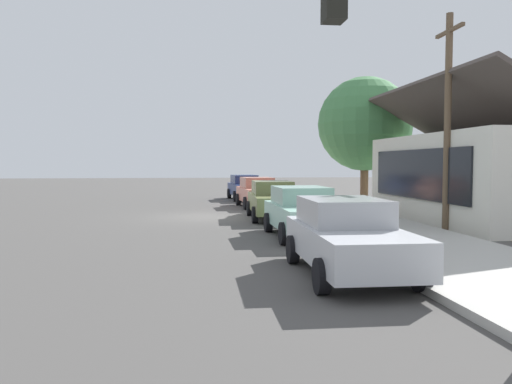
% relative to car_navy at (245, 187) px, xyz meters
% --- Properties ---
extents(ground_plane, '(120.00, 120.00, 0.00)m').
position_rel_car_navy_xyz_m(ground_plane, '(10.13, -2.75, -0.81)').
color(ground_plane, '#4C4947').
extents(sidewalk_curb, '(60.00, 4.20, 0.16)m').
position_rel_car_navy_xyz_m(sidewalk_curb, '(10.13, 2.85, -0.73)').
color(sidewalk_curb, '#B2AFA8').
rests_on(sidewalk_curb, ground).
extents(car_navy, '(4.76, 2.13, 1.59)m').
position_rel_car_navy_xyz_m(car_navy, '(0.00, 0.00, 0.00)').
color(car_navy, navy).
rests_on(car_navy, ground).
extents(car_coral, '(4.48, 2.17, 1.59)m').
position_rel_car_navy_xyz_m(car_coral, '(5.55, 0.13, -0.00)').
color(car_coral, '#EA8C75').
rests_on(car_coral, ground).
extents(car_olive, '(4.65, 2.17, 1.59)m').
position_rel_car_navy_xyz_m(car_olive, '(11.31, 0.03, 0.00)').
color(car_olive, olive).
rests_on(car_olive, ground).
extents(car_seafoam, '(4.47, 2.11, 1.59)m').
position_rel_car_navy_xyz_m(car_seafoam, '(16.65, 0.14, 0.00)').
color(car_seafoam, '#9ED1BC').
rests_on(car_seafoam, ground).
extents(car_silver, '(4.59, 2.12, 1.59)m').
position_rel_car_navy_xyz_m(car_silver, '(22.12, -0.12, 0.00)').
color(car_silver, silver).
rests_on(car_silver, ground).
extents(storefront_building, '(10.67, 7.75, 5.61)m').
position_rel_car_navy_xyz_m(storefront_building, '(13.24, 9.23, 1.08)').
color(storefront_building, silver).
rests_on(storefront_building, ground).
extents(shade_tree, '(5.14, 5.14, 7.07)m').
position_rel_car_navy_xyz_m(shade_tree, '(5.55, 6.05, 3.68)').
color(shade_tree, brown).
rests_on(shade_tree, ground).
extents(traffic_light_main, '(0.37, 2.79, 5.20)m').
position_rel_car_navy_xyz_m(traffic_light_main, '(26.66, -0.21, 2.68)').
color(traffic_light_main, '#383833').
rests_on(traffic_light_main, ground).
extents(utility_pole_wooden, '(1.80, 0.24, 7.50)m').
position_rel_car_navy_xyz_m(utility_pole_wooden, '(15.72, 5.45, 3.11)').
color(utility_pole_wooden, brown).
rests_on(utility_pole_wooden, ground).
extents(fire_hydrant_red, '(0.22, 0.22, 0.71)m').
position_rel_car_navy_xyz_m(fire_hydrant_red, '(20.35, 1.45, -0.32)').
color(fire_hydrant_red, red).
rests_on(fire_hydrant_red, sidewalk_curb).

